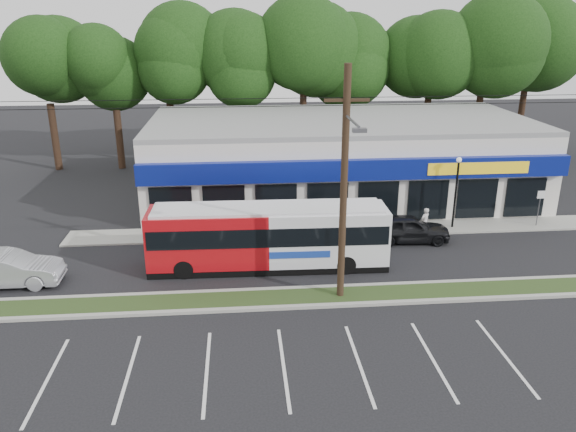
% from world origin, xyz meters
% --- Properties ---
extents(ground, '(120.00, 120.00, 0.00)m').
position_xyz_m(ground, '(0.00, 0.00, 0.00)').
color(ground, black).
rests_on(ground, ground).
extents(grass_strip, '(40.00, 1.60, 0.12)m').
position_xyz_m(grass_strip, '(0.00, 1.00, 0.06)').
color(grass_strip, '#2D3E19').
rests_on(grass_strip, ground).
extents(curb_south, '(40.00, 0.25, 0.14)m').
position_xyz_m(curb_south, '(0.00, 0.15, 0.07)').
color(curb_south, '#9E9E93').
rests_on(curb_south, ground).
extents(curb_north, '(40.00, 0.25, 0.14)m').
position_xyz_m(curb_north, '(0.00, 1.85, 0.07)').
color(curb_north, '#9E9E93').
rests_on(curb_north, ground).
extents(sidewalk, '(32.00, 2.20, 0.10)m').
position_xyz_m(sidewalk, '(5.00, 9.00, 0.05)').
color(sidewalk, '#9E9E93').
rests_on(sidewalk, ground).
extents(strip_mall, '(25.00, 12.55, 5.30)m').
position_xyz_m(strip_mall, '(5.50, 15.91, 2.65)').
color(strip_mall, silver).
rests_on(strip_mall, ground).
extents(utility_pole, '(50.00, 2.77, 10.00)m').
position_xyz_m(utility_pole, '(2.83, 0.93, 5.41)').
color(utility_pole, black).
rests_on(utility_pole, ground).
extents(lamp_post, '(0.30, 0.30, 4.25)m').
position_xyz_m(lamp_post, '(11.00, 8.80, 2.67)').
color(lamp_post, black).
rests_on(lamp_post, ground).
extents(sign_post, '(0.45, 0.10, 2.23)m').
position_xyz_m(sign_post, '(16.00, 8.57, 1.56)').
color(sign_post, '#59595E').
rests_on(sign_post, ground).
extents(tree_line, '(46.76, 6.76, 11.83)m').
position_xyz_m(tree_line, '(4.00, 26.00, 8.42)').
color(tree_line, black).
rests_on(tree_line, ground).
extents(metrobus, '(11.62, 2.69, 3.11)m').
position_xyz_m(metrobus, '(0.05, 4.50, 1.65)').
color(metrobus, '#B10D13').
rests_on(metrobus, ground).
extents(car_dark, '(4.53, 2.07, 1.51)m').
position_xyz_m(car_dark, '(7.85, 7.10, 0.75)').
color(car_dark, black).
rests_on(car_dark, ground).
extents(car_silver, '(4.86, 1.76, 1.59)m').
position_xyz_m(car_silver, '(-11.96, 3.50, 0.80)').
color(car_silver, '#9FA0A7').
rests_on(car_silver, ground).
extents(pedestrian_a, '(0.71, 0.64, 1.63)m').
position_xyz_m(pedestrian_a, '(9.00, 7.85, 0.81)').
color(pedestrian_a, silver).
rests_on(pedestrian_a, ground).
extents(pedestrian_b, '(0.87, 0.77, 1.48)m').
position_xyz_m(pedestrian_b, '(3.99, 6.83, 0.74)').
color(pedestrian_b, beige).
rests_on(pedestrian_b, ground).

